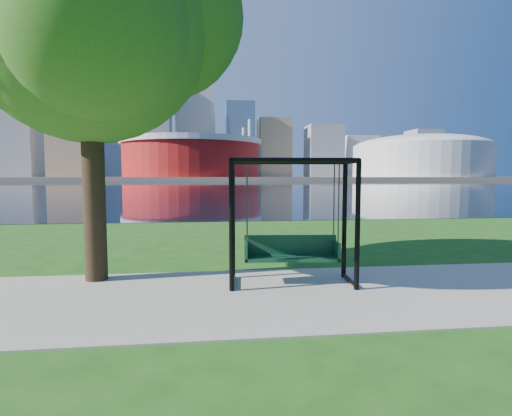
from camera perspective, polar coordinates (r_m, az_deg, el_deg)
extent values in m
plane|color=#1E5114|center=(8.18, 1.20, -11.46)|extent=(900.00, 900.00, 0.00)
cube|color=#9E937F|center=(7.70, 1.75, -12.36)|extent=(120.00, 4.00, 0.03)
cube|color=black|center=(109.81, -6.43, 3.32)|extent=(900.00, 180.00, 0.02)
cube|color=#937F60|center=(313.79, -6.82, 4.25)|extent=(900.00, 228.00, 2.00)
cylinder|color=maroon|center=(243.18, -9.16, 6.99)|extent=(80.00, 80.00, 22.00)
cylinder|color=silver|center=(243.79, -9.19, 9.22)|extent=(83.00, 83.00, 3.00)
cylinder|color=silver|center=(263.35, -1.78, 7.94)|extent=(2.00, 2.00, 32.00)
cylinder|color=silver|center=(265.56, -16.20, 7.74)|extent=(2.00, 2.00, 32.00)
cylinder|color=silver|center=(228.19, -17.73, 8.26)|extent=(2.00, 2.00, 32.00)
cylinder|color=silver|center=(225.62, -0.89, 8.52)|extent=(2.00, 2.00, 32.00)
cylinder|color=beige|center=(278.51, 22.39, 6.18)|extent=(84.00, 84.00, 20.00)
ellipsoid|color=beige|center=(278.97, 22.45, 8.03)|extent=(84.00, 84.00, 15.12)
cube|color=gray|center=(348.16, -30.90, 8.95)|extent=(28.00, 28.00, 62.00)
cube|color=#998466|center=(326.22, -25.15, 11.80)|extent=(26.00, 26.00, 88.00)
cube|color=slate|center=(343.10, -18.96, 12.19)|extent=(30.00, 24.00, 95.00)
cube|color=gray|center=(317.21, -14.26, 10.85)|extent=(24.00, 24.00, 72.00)
cube|color=silver|center=(345.19, -8.60, 11.08)|extent=(32.00, 28.00, 80.00)
cube|color=slate|center=(320.15, -2.33, 9.66)|extent=(22.00, 22.00, 58.00)
cube|color=#998466|center=(338.32, 2.58, 8.53)|extent=(26.00, 26.00, 48.00)
cube|color=gray|center=(337.43, 9.65, 7.98)|extent=(28.00, 24.00, 42.00)
cube|color=silver|center=(373.90, 14.46, 7.09)|extent=(30.00, 26.00, 36.00)
cube|color=gray|center=(377.46, 22.73, 7.16)|extent=(24.00, 24.00, 40.00)
cube|color=#998466|center=(410.95, 26.55, 6.24)|extent=(26.00, 26.00, 32.00)
sphere|color=#998466|center=(335.90, -25.44, 19.85)|extent=(10.00, 10.00, 10.00)
cylinder|color=black|center=(7.69, -3.51, -2.73)|extent=(0.11, 0.11, 2.56)
cylinder|color=black|center=(8.01, 14.31, -2.57)|extent=(0.11, 0.11, 2.56)
cylinder|color=black|center=(8.69, -3.34, -1.90)|extent=(0.11, 0.11, 2.56)
cylinder|color=black|center=(8.97, 12.52, -1.80)|extent=(0.11, 0.11, 2.56)
cylinder|color=black|center=(7.70, 5.65, 6.81)|extent=(2.45, 0.31, 0.10)
cylinder|color=black|center=(8.70, 4.77, 6.55)|extent=(2.45, 0.31, 0.10)
cylinder|color=black|center=(8.14, -3.46, 6.70)|extent=(0.19, 1.01, 0.10)
cylinder|color=black|center=(8.41, -3.38, -10.37)|extent=(0.17, 1.01, 0.08)
cylinder|color=black|center=(8.44, 13.52, 6.51)|extent=(0.19, 1.01, 0.10)
cylinder|color=black|center=(8.71, 13.22, -9.98)|extent=(0.17, 1.01, 0.08)
cube|color=#0E311C|center=(8.37, 5.09, -7.18)|extent=(1.99, 0.67, 0.07)
cube|color=#0E311C|center=(8.53, 4.92, -5.27)|extent=(1.95, 0.23, 0.42)
cube|color=#0E311C|center=(8.27, -1.42, -6.19)|extent=(0.10, 0.50, 0.38)
cube|color=#0E311C|center=(8.50, 11.44, -5.99)|extent=(0.10, 0.50, 0.38)
cylinder|color=#37373C|center=(7.94, -1.26, 0.53)|extent=(0.03, 0.03, 1.61)
cylinder|color=#37373C|center=(8.18, 11.73, 0.55)|extent=(0.03, 0.03, 1.61)
cylinder|color=#37373C|center=(8.35, -1.30, 0.73)|extent=(0.03, 0.03, 1.61)
cylinder|color=#37373C|center=(8.58, 11.08, 0.74)|extent=(0.03, 0.03, 1.61)
cylinder|color=black|center=(9.14, -22.20, 4.59)|extent=(0.46, 0.46, 4.63)
sphere|color=#2E591A|center=(9.70, -22.81, 23.58)|extent=(5.05, 5.05, 5.05)
sphere|color=#2E591A|center=(10.19, -13.60, 25.34)|extent=(3.79, 3.79, 3.79)
sphere|color=#2E591A|center=(8.36, -22.01, 22.99)|extent=(3.37, 3.37, 3.37)
sphere|color=#2E591A|center=(11.29, -24.44, 25.22)|extent=(3.58, 3.58, 3.58)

